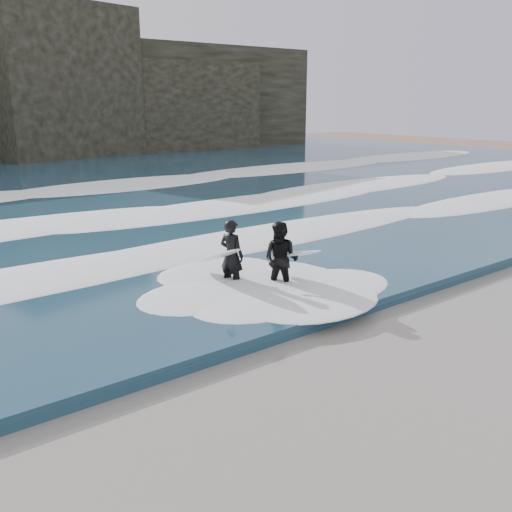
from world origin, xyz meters
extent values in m
plane|color=#89624A|center=(0.00, 0.00, 0.00)|extent=(120.00, 120.00, 0.00)
cube|color=navy|center=(0.00, 29.00, 0.15)|extent=(90.00, 52.00, 0.30)
ellipsoid|color=white|center=(0.00, 9.00, 0.40)|extent=(60.00, 3.20, 0.20)
ellipsoid|color=white|center=(0.00, 16.00, 0.42)|extent=(60.00, 4.00, 0.24)
ellipsoid|color=white|center=(0.00, 25.00, 0.45)|extent=(60.00, 4.80, 0.30)
imported|color=black|center=(-0.15, 6.45, 0.95)|extent=(0.66, 0.81, 1.91)
ellipsoid|color=white|center=(-0.55, 6.50, 0.99)|extent=(0.83, 2.22, 0.94)
imported|color=black|center=(0.57, 5.30, 0.97)|extent=(1.10, 1.18, 1.93)
ellipsoid|color=silver|center=(0.99, 5.30, 1.04)|extent=(0.55, 2.00, 0.68)
camera|label=1|loc=(-8.50, -5.26, 4.87)|focal=40.00mm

